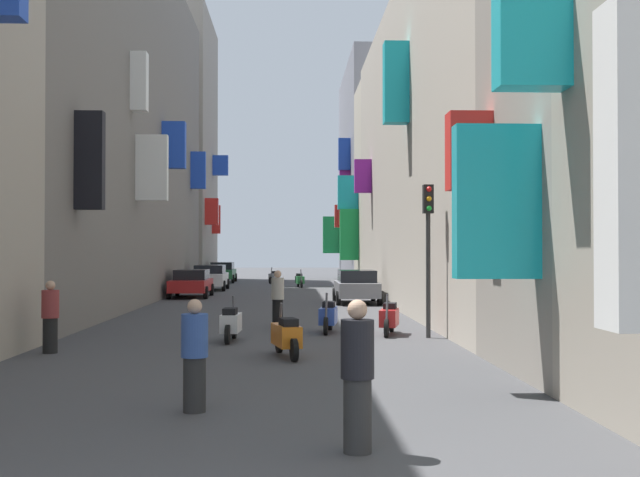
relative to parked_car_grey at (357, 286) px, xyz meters
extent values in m
plane|color=#424244|center=(-3.82, 0.59, -0.76)|extent=(140.00, 140.00, 0.00)
cube|color=slate|center=(-11.82, 1.39, 7.51)|extent=(6.00, 31.99, 16.54)
cube|color=black|center=(-8.43, -11.90, 4.02)|extent=(0.77, 0.40, 2.72)
cube|color=white|center=(-8.21, -3.37, 4.72)|extent=(1.21, 0.40, 2.54)
cube|color=white|center=(-8.52, -4.38, 7.84)|extent=(0.60, 0.55, 2.19)
cube|color=blue|center=(-8.37, 13.26, 6.34)|extent=(0.89, 0.41, 2.22)
cube|color=blue|center=(-8.28, 2.80, 6.43)|extent=(1.07, 0.56, 2.17)
cube|color=gray|center=(-11.82, 25.07, 9.11)|extent=(6.00, 11.03, 19.72)
cube|color=red|center=(-8.50, 26.19, 3.90)|extent=(0.63, 0.39, 2.15)
cube|color=blue|center=(-8.23, 26.52, 8.07)|extent=(1.18, 0.52, 1.53)
cube|color=red|center=(-8.35, 21.20, 4.26)|extent=(0.93, 0.56, 1.86)
cube|color=#19B2BF|center=(0.65, -22.45, 4.64)|extent=(1.06, 0.53, 1.49)
cube|color=red|center=(0.75, -18.03, 3.54)|extent=(0.87, 0.59, 1.58)
cube|color=#19B2BF|center=(0.49, -21.08, 2.32)|extent=(1.39, 0.40, 2.51)
cube|color=#B2A899|center=(4.18, -3.00, 5.53)|extent=(6.00, 27.56, 12.56)
cube|color=purple|center=(0.76, 5.09, 5.24)|extent=(0.85, 0.43, 1.66)
cube|color=#19B2BF|center=(0.76, -7.09, 7.28)|extent=(0.85, 0.65, 2.78)
cube|color=#BCB29E|center=(4.18, 13.16, 5.31)|extent=(6.00, 4.77, 12.13)
cube|color=#19B2BF|center=(0.58, 12.73, 4.99)|extent=(1.21, 0.52, 2.02)
cube|color=green|center=(0.63, 12.48, 2.47)|extent=(1.10, 0.61, 3.02)
cube|color=gray|center=(4.18, 23.07, 7.03)|extent=(6.00, 15.04, 15.57)
cube|color=green|center=(0.49, 29.68, 2.80)|extent=(1.38, 0.64, 2.98)
cube|color=blue|center=(0.78, 18.56, 8.01)|extent=(0.81, 0.37, 2.15)
cube|color=purple|center=(0.83, 18.94, 5.88)|extent=(0.72, 0.64, 2.97)
cube|color=red|center=(0.73, 17.50, 4.36)|extent=(0.91, 0.62, 2.29)
cube|color=red|center=(0.62, 17.60, 3.79)|extent=(1.12, 0.53, 1.48)
cube|color=slate|center=(0.00, 0.05, -0.14)|extent=(1.73, 3.96, 0.62)
cube|color=black|center=(0.00, -0.14, 0.42)|extent=(1.53, 2.22, 0.51)
cylinder|color=black|center=(-0.87, 1.36, -0.46)|extent=(0.18, 0.60, 0.60)
cylinder|color=black|center=(0.87, 1.36, -0.46)|extent=(0.18, 0.60, 0.60)
cylinder|color=black|center=(-0.87, -1.25, -0.46)|extent=(0.18, 0.60, 0.60)
cylinder|color=black|center=(0.87, -1.25, -0.46)|extent=(0.18, 0.60, 0.60)
cube|color=#B21E1E|center=(-7.70, 4.63, -0.17)|extent=(1.73, 4.20, 0.56)
cube|color=black|center=(-7.70, 4.84, 0.35)|extent=(1.52, 2.35, 0.48)
cylinder|color=black|center=(-6.84, 3.24, -0.46)|extent=(0.18, 0.60, 0.60)
cylinder|color=black|center=(-8.56, 3.24, -0.46)|extent=(0.18, 0.60, 0.60)
cylinder|color=black|center=(-6.84, 6.02, -0.46)|extent=(0.18, 0.60, 0.60)
cylinder|color=black|center=(-8.56, 6.02, -0.46)|extent=(0.18, 0.60, 0.60)
cube|color=#236638|center=(-7.71, 22.33, -0.14)|extent=(1.72, 4.28, 0.63)
cube|color=black|center=(-7.71, 22.54, 0.43)|extent=(1.51, 2.39, 0.52)
cylinder|color=black|center=(-6.85, 20.92, -0.46)|extent=(0.18, 0.60, 0.60)
cylinder|color=black|center=(-8.57, 20.92, -0.46)|extent=(0.18, 0.60, 0.60)
cylinder|color=black|center=(-6.85, 23.74, -0.46)|extent=(0.18, 0.60, 0.60)
cylinder|color=black|center=(-8.57, 23.74, -0.46)|extent=(0.18, 0.60, 0.60)
cube|color=white|center=(-7.50, 11.54, -0.12)|extent=(1.84, 4.20, 0.67)
cube|color=black|center=(-7.50, 11.75, 0.45)|extent=(1.62, 2.35, 0.48)
cylinder|color=black|center=(-6.58, 10.15, -0.46)|extent=(0.18, 0.60, 0.60)
cylinder|color=black|center=(-8.42, 10.15, -0.46)|extent=(0.18, 0.60, 0.60)
cylinder|color=black|center=(-6.58, 12.92, -0.46)|extent=(0.18, 0.60, 0.60)
cylinder|color=black|center=(-8.42, 12.92, -0.46)|extent=(0.18, 0.60, 0.60)
cube|color=#ADADB2|center=(-3.96, 20.60, -0.29)|extent=(0.81, 1.21, 0.45)
cube|color=black|center=(-3.88, 20.80, 0.01)|extent=(0.50, 0.64, 0.16)
cylinder|color=#4C4C51|center=(-4.15, 20.07, 0.03)|extent=(0.15, 0.28, 0.68)
cylinder|color=black|center=(-4.20, 19.94, -0.52)|extent=(0.26, 0.48, 0.48)
cylinder|color=black|center=(-3.71, 21.26, -0.52)|extent=(0.26, 0.48, 0.48)
cube|color=#287F3D|center=(-2.27, 14.64, -0.29)|extent=(0.58, 1.20, 0.45)
cube|color=black|center=(-2.30, 14.86, 0.01)|extent=(0.39, 0.60, 0.16)
cylinder|color=#4C4C51|center=(-2.20, 14.07, 0.03)|extent=(0.09, 0.28, 0.68)
cylinder|color=black|center=(-2.18, 13.93, -0.52)|extent=(0.16, 0.49, 0.48)
cylinder|color=black|center=(-2.36, 15.36, -0.52)|extent=(0.16, 0.49, 0.48)
cube|color=#2D4CAD|center=(-1.82, -12.00, -0.29)|extent=(0.59, 1.13, 0.45)
cube|color=black|center=(-1.79, -11.80, 0.01)|extent=(0.40, 0.60, 0.16)
cylinder|color=#4C4C51|center=(-1.89, -12.53, 0.03)|extent=(0.10, 0.28, 0.68)
cylinder|color=black|center=(-1.91, -12.67, -0.52)|extent=(0.17, 0.49, 0.48)
cylinder|color=black|center=(-1.72, -11.34, -0.52)|extent=(0.17, 0.49, 0.48)
cube|color=red|center=(-0.20, -12.65, -0.29)|extent=(0.68, 1.20, 0.45)
cube|color=black|center=(-0.15, -12.45, 0.01)|extent=(0.44, 0.62, 0.16)
cylinder|color=#4C4C51|center=(-0.32, -13.20, 0.03)|extent=(0.12, 0.28, 0.68)
cylinder|color=black|center=(-0.36, -13.34, -0.52)|extent=(0.21, 0.49, 0.48)
cylinder|color=black|center=(-0.04, -11.96, -0.52)|extent=(0.21, 0.49, 0.48)
cube|color=silver|center=(-4.36, -14.03, -0.29)|extent=(0.49, 1.07, 0.45)
cube|color=black|center=(-4.37, -14.23, 0.01)|extent=(0.35, 0.58, 0.16)
cylinder|color=#4C4C51|center=(-4.33, -13.51, 0.03)|extent=(0.07, 0.28, 0.68)
cylinder|color=black|center=(-4.33, -13.38, -0.52)|extent=(0.12, 0.48, 0.48)
cylinder|color=black|center=(-4.40, -14.69, -0.52)|extent=(0.12, 0.48, 0.48)
cube|color=orange|center=(-2.96, -16.96, -0.29)|extent=(0.69, 1.28, 0.45)
cube|color=black|center=(-2.91, -17.18, 0.01)|extent=(0.43, 0.62, 0.16)
cylinder|color=#4C4C51|center=(-3.09, -16.37, 0.03)|extent=(0.12, 0.28, 0.68)
cylinder|color=black|center=(-3.12, -16.22, -0.52)|extent=(0.20, 0.49, 0.48)
cylinder|color=black|center=(-2.80, -17.70, -0.52)|extent=(0.20, 0.49, 0.48)
cylinder|color=#2F2F2F|center=(-2.12, -24.91, -0.34)|extent=(0.36, 0.36, 0.84)
cylinder|color=black|center=(-2.12, -24.91, 0.41)|extent=(0.43, 0.43, 0.66)
sphere|color=tan|center=(-2.12, -24.91, 0.86)|extent=(0.23, 0.23, 0.23)
cylinder|color=black|center=(-3.25, -10.33, -0.35)|extent=(0.45, 0.45, 0.82)
cylinder|color=#B2AD9E|center=(-3.25, -10.33, 0.39)|extent=(0.53, 0.53, 0.65)
sphere|color=tan|center=(-3.25, -10.33, 0.82)|extent=(0.22, 0.22, 0.22)
cylinder|color=#292929|center=(-4.23, -22.60, -0.37)|extent=(0.42, 0.42, 0.77)
cylinder|color=#335199|center=(-4.23, -22.60, 0.32)|extent=(0.49, 0.49, 0.61)
sphere|color=tan|center=(-4.23, -22.60, 0.73)|extent=(0.21, 0.21, 0.21)
cylinder|color=black|center=(-8.21, -16.13, -0.36)|extent=(0.43, 0.43, 0.78)
cylinder|color=maroon|center=(-8.21, -16.13, 0.34)|extent=(0.51, 0.51, 0.62)
sphere|color=tan|center=(-8.21, -16.13, 0.75)|extent=(0.21, 0.21, 0.21)
cylinder|color=#2D2D2D|center=(0.73, -13.41, 0.87)|extent=(0.12, 0.12, 3.25)
cube|color=black|center=(0.73, -13.41, 2.87)|extent=(0.26, 0.26, 0.75)
sphere|color=red|center=(0.73, -13.55, 3.12)|extent=(0.14, 0.14, 0.14)
sphere|color=orange|center=(0.73, -13.55, 2.87)|extent=(0.14, 0.14, 0.14)
sphere|color=green|center=(0.73, -13.55, 2.62)|extent=(0.14, 0.14, 0.14)
camera|label=1|loc=(-2.89, -33.72, 1.52)|focal=43.89mm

